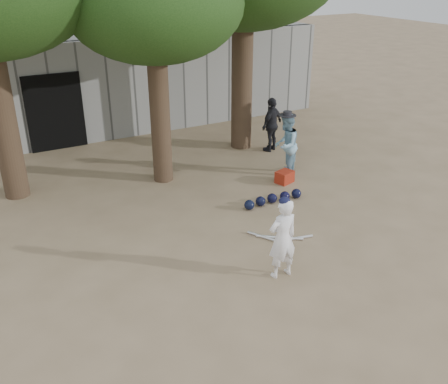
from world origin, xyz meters
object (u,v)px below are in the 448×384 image
boy_player (282,239)px  spectator_blue (286,145)px  red_bag (285,177)px  spectator_dark (272,125)px

boy_player → spectator_blue: spectator_blue is taller
boy_player → spectator_blue: size_ratio=0.93×
red_bag → spectator_dark: bearing=64.7°
spectator_blue → red_bag: spectator_blue is taller
red_bag → boy_player: bearing=-126.0°
spectator_dark → red_bag: bearing=40.1°
boy_player → spectator_dark: size_ratio=0.95×
boy_player → red_bag: bearing=-125.2°
spectator_blue → red_bag: (-0.30, -0.44, -0.66)m
boy_player → spectator_blue: bearing=-125.0°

